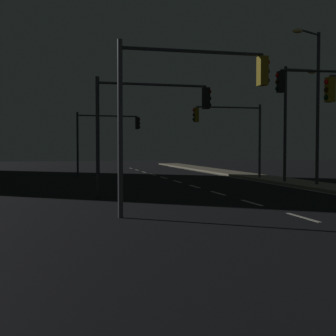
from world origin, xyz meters
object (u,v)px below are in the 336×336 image
traffic_light_near_left (151,112)px  street_lamp_mid_block (314,94)px  street_lamp_median (290,112)px  traffic_light_near_right (189,93)px  traffic_light_far_left (230,125)px  traffic_light_far_right (107,130)px  traffic_light_overhead_east (319,104)px

traffic_light_near_left → street_lamp_mid_block: (9.64, 3.12, 1.40)m
street_lamp_median → traffic_light_near_left: bearing=-149.0°
traffic_light_near_right → street_lamp_median: 14.99m
traffic_light_far_left → traffic_light_near_left: size_ratio=0.95×
traffic_light_far_left → traffic_light_far_right: traffic_light_far_left is taller
traffic_light_overhead_east → traffic_light_near_right: bearing=-145.6°
traffic_light_far_left → traffic_light_overhead_east: traffic_light_overhead_east is taller
traffic_light_far_right → street_lamp_median: size_ratio=0.74×
traffic_light_near_left → street_lamp_median: (9.60, 5.77, 0.60)m
traffic_light_far_right → street_lamp_mid_block: street_lamp_mid_block is taller
traffic_light_far_left → traffic_light_near_right: bearing=-114.7°
traffic_light_near_left → street_lamp_mid_block: bearing=17.9°
traffic_light_far_right → traffic_light_near_right: size_ratio=0.93×
traffic_light_far_left → street_lamp_mid_block: bearing=-69.0°
street_lamp_mid_block → street_lamp_median: size_ratio=1.21×
street_lamp_mid_block → street_lamp_median: 2.77m
traffic_light_near_left → street_lamp_median: size_ratio=0.76×
traffic_light_far_right → traffic_light_near_right: bearing=-89.2°
traffic_light_far_right → street_lamp_mid_block: bearing=-54.4°
traffic_light_near_right → traffic_light_near_left: size_ratio=1.05×
street_lamp_median → traffic_light_far_left: bearing=122.7°
traffic_light_far_left → traffic_light_near_right: (-7.07, -15.38, 0.21)m
traffic_light_far_right → traffic_light_near_left: (0.23, -16.92, 0.18)m
traffic_light_far_right → traffic_light_near_right: 22.75m
traffic_light_far_right → traffic_light_near_right: (0.33, -22.74, 0.37)m
traffic_light_far_left → street_lamp_mid_block: street_lamp_mid_block is taller
traffic_light_far_right → street_lamp_median: 14.89m
traffic_light_far_left → street_lamp_median: (2.43, -3.79, 0.61)m
traffic_light_far_left → traffic_light_overhead_east: 10.23m
street_lamp_mid_block → street_lamp_median: street_lamp_mid_block is taller
traffic_light_overhead_east → traffic_light_near_left: size_ratio=1.11×
traffic_light_overhead_east → traffic_light_near_left: (-7.68, 0.65, -0.47)m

